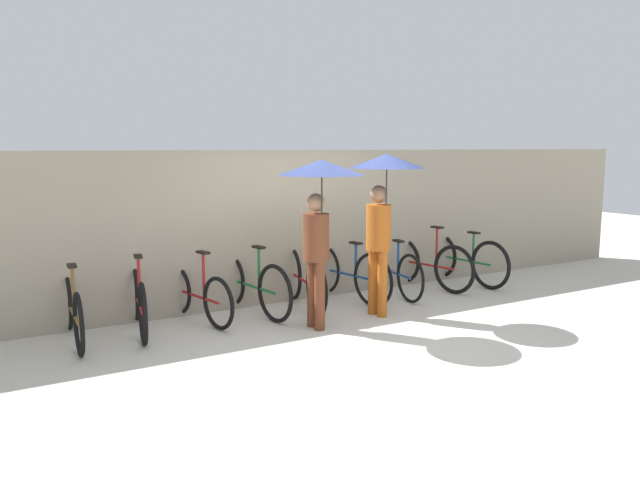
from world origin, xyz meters
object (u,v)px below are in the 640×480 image
object	(u,v)px
parked_bicycle_2	(197,294)
parked_bicycle_6	(391,270)
parked_bicycle_0	(73,310)
pedestrian_leading	(320,196)
parked_bicycle_7	(427,264)
parked_bicycle_8	(464,259)
parked_bicycle_1	(139,301)
parked_bicycle_5	(346,273)
parked_bicycle_4	(304,280)
pedestrian_center	(384,191)
parked_bicycle_3	(251,285)

from	to	relation	value
parked_bicycle_2	parked_bicycle_6	distance (m)	3.00
parked_bicycle_0	pedestrian_leading	world-z (taller)	pedestrian_leading
parked_bicycle_7	parked_bicycle_8	world-z (taller)	parked_bicycle_8
parked_bicycle_2	pedestrian_leading	size ratio (longest dim) A/B	0.79
parked_bicycle_1	parked_bicycle_7	xyz separation A→B (m)	(4.49, 0.07, 0.01)
parked_bicycle_5	pedestrian_leading	xyz separation A→B (m)	(-1.10, -1.11, 1.22)
parked_bicycle_5	parked_bicycle_4	bearing A→B (deg)	86.73
parked_bicycle_5	parked_bicycle_8	size ratio (longest dim) A/B	0.99
parked_bicycle_4	parked_bicycle_8	xyz separation A→B (m)	(2.99, 0.05, 0.00)
parked_bicycle_5	pedestrian_leading	size ratio (longest dim) A/B	0.89
pedestrian_leading	pedestrian_center	size ratio (longest dim) A/B	0.97
parked_bicycle_3	pedestrian_center	size ratio (longest dim) A/B	0.87
parked_bicycle_7	pedestrian_leading	size ratio (longest dim) A/B	0.85
parked_bicycle_6	parked_bicycle_0	bearing A→B (deg)	96.83
parked_bicycle_3	parked_bicycle_5	world-z (taller)	parked_bicycle_3
parked_bicycle_1	parked_bicycle_8	world-z (taller)	parked_bicycle_8
parked_bicycle_2	pedestrian_center	world-z (taller)	pedestrian_center
parked_bicycle_3	pedestrian_center	distance (m)	2.13
parked_bicycle_2	parked_bicycle_4	world-z (taller)	parked_bicycle_4
parked_bicycle_1	pedestrian_leading	world-z (taller)	pedestrian_leading
parked_bicycle_3	parked_bicycle_8	bearing A→B (deg)	-98.73
pedestrian_leading	parked_bicycle_2	bearing A→B (deg)	-43.94
parked_bicycle_3	parked_bicycle_7	distance (m)	2.99
parked_bicycle_0	parked_bicycle_5	distance (m)	3.74
parked_bicycle_3	pedestrian_center	bearing A→B (deg)	-133.95
parked_bicycle_3	parked_bicycle_4	world-z (taller)	parked_bicycle_4
pedestrian_leading	parked_bicycle_3	bearing A→B (deg)	-70.00
parked_bicycle_7	parked_bicycle_8	distance (m)	0.75
parked_bicycle_4	parked_bicycle_6	size ratio (longest dim) A/B	1.02
parked_bicycle_1	parked_bicycle_5	bearing A→B (deg)	-78.83
parked_bicycle_0	parked_bicycle_2	world-z (taller)	parked_bicycle_2
parked_bicycle_0	parked_bicycle_1	distance (m)	0.75
parked_bicycle_8	pedestrian_center	bearing A→B (deg)	108.25
parked_bicycle_3	parked_bicycle_7	bearing A→B (deg)	-98.40
parked_bicycle_4	parked_bicycle_7	world-z (taller)	parked_bicycle_4
parked_bicycle_4	parked_bicycle_7	distance (m)	2.24
parked_bicycle_2	parked_bicycle_3	bearing A→B (deg)	-101.56
parked_bicycle_3	pedestrian_leading	xyz separation A→B (m)	(0.40, -1.12, 1.23)
parked_bicycle_2	parked_bicycle_5	distance (m)	2.25
parked_bicycle_6	pedestrian_leading	distance (m)	2.46
parked_bicycle_8	pedestrian_center	size ratio (longest dim) A/B	0.88
parked_bicycle_8	parked_bicycle_0	bearing A→B (deg)	86.22
parked_bicycle_8	parked_bicycle_5	bearing A→B (deg)	85.07
parked_bicycle_1	parked_bicycle_3	world-z (taller)	parked_bicycle_3
parked_bicycle_6	parked_bicycle_4	bearing A→B (deg)	96.76
parked_bicycle_2	pedestrian_leading	xyz separation A→B (m)	(1.15, -1.12, 1.27)
parked_bicycle_4	parked_bicycle_7	size ratio (longest dim) A/B	1.02
parked_bicycle_3	parked_bicycle_6	size ratio (longest dim) A/B	1.05
parked_bicycle_7	parked_bicycle_8	bearing A→B (deg)	-103.22
parked_bicycle_2	pedestrian_leading	bearing A→B (deg)	-145.75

